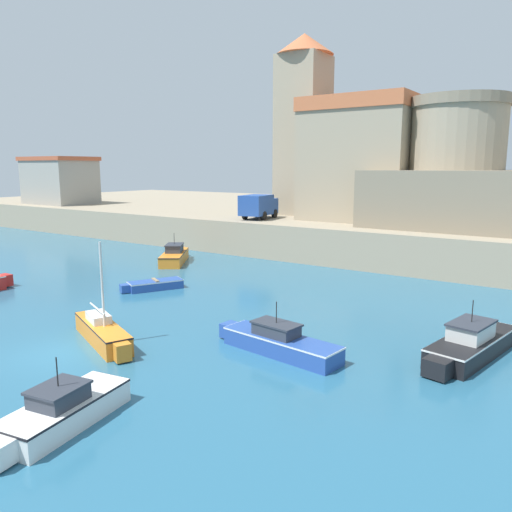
% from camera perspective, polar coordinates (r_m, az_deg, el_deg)
% --- Properties ---
extents(ground_plane, '(200.00, 200.00, 0.00)m').
position_cam_1_polar(ground_plane, '(22.62, -21.36, -10.38)').
color(ground_plane, '#28607F').
extents(quay_seawall, '(120.00, 40.00, 2.95)m').
position_cam_1_polar(quay_seawall, '(57.60, 16.26, 3.57)').
color(quay_seawall, gray).
rests_on(quay_seawall, ground).
extents(motorboat_white_0, '(2.29, 4.99, 2.20)m').
position_cam_1_polar(motorboat_white_0, '(16.61, -21.40, -16.16)').
color(motorboat_white_0, white).
rests_on(motorboat_white_0, ground).
extents(motorboat_blue_1, '(6.05, 2.05, 2.19)m').
position_cam_1_polar(motorboat_blue_1, '(21.09, 2.55, -9.74)').
color(motorboat_blue_1, '#284C9E').
rests_on(motorboat_blue_1, ground).
extents(dinghy_blue_2, '(2.64, 3.90, 0.64)m').
position_cam_1_polar(dinghy_blue_2, '(32.31, -11.62, -3.23)').
color(dinghy_blue_2, '#284C9E').
rests_on(dinghy_blue_2, ground).
extents(motorboat_black_4, '(2.69, 6.51, 2.41)m').
position_cam_1_polar(motorboat_black_4, '(22.43, 23.33, -9.20)').
color(motorboat_black_4, black).
rests_on(motorboat_black_4, ground).
extents(sailboat_orange_5, '(5.42, 2.97, 4.55)m').
position_cam_1_polar(sailboat_orange_5, '(23.24, -17.11, -8.26)').
color(sailboat_orange_5, orange).
rests_on(sailboat_orange_5, ground).
extents(motorboat_orange_6, '(4.44, 5.64, 2.40)m').
position_cam_1_polar(motorboat_orange_6, '(41.04, -9.30, 0.05)').
color(motorboat_orange_6, orange).
rests_on(motorboat_orange_6, ground).
extents(church, '(14.55, 15.48, 17.27)m').
position_cam_1_polar(church, '(49.89, 12.18, 11.47)').
color(church, gray).
rests_on(church, quay_seawall).
extents(fortress, '(12.13, 12.13, 10.16)m').
position_cam_1_polar(fortress, '(43.92, 21.74, 7.90)').
color(fortress, gray).
rests_on(fortress, quay_seawall).
extents(harbor_shed_near_wharf, '(9.00, 6.31, 6.00)m').
position_cam_1_polar(harbor_shed_near_wharf, '(69.98, -21.49, 8.06)').
color(harbor_shed_near_wharf, gray).
rests_on(harbor_shed_near_wharf, quay_seawall).
extents(truck_on_quay, '(2.66, 4.54, 2.20)m').
position_cam_1_polar(truck_on_quay, '(46.03, 0.31, 5.78)').
color(truck_on_quay, '#234793').
rests_on(truck_on_quay, quay_seawall).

